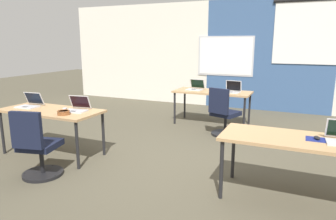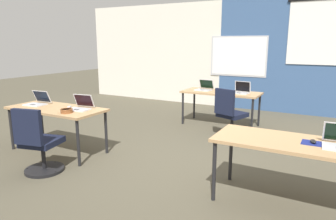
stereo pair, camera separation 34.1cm
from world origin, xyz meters
name	(u,v)px [view 2 (the right image)]	position (x,y,z in m)	size (l,w,h in m)	color
ground_plane	(172,158)	(0.00, 0.00, 0.00)	(24.00, 24.00, 0.00)	#4C4738
back_wall_assembly	(249,55)	(0.04, 4.20, 1.41)	(10.00, 0.27, 2.80)	silver
desk_near_left	(56,111)	(-1.75, -0.60, 0.66)	(1.60, 0.70, 0.72)	tan
desk_near_right	(292,147)	(1.75, -0.60, 0.66)	(1.60, 0.70, 0.72)	tan
desk_far_center	(221,94)	(0.00, 2.20, 0.66)	(1.60, 0.70, 0.72)	tan
laptop_near_left_end	(37,102)	(-2.21, -0.57, 0.77)	(0.36, 0.35, 0.22)	silver
laptop_far_left	(204,88)	(-0.39, 2.23, 0.77)	(0.35, 0.34, 0.22)	silver
laptop_near_left_inner	(80,106)	(-1.32, -0.50, 0.77)	(0.37, 0.36, 0.22)	silver
mouse_near_left_inner	(69,107)	(-1.55, -0.51, 0.74)	(0.08, 0.11, 0.03)	#B2B2B7
chair_near_left_inner	(39,146)	(-1.29, -1.33, 0.38)	(0.53, 0.58, 0.92)	black
mousepad_near_right_end	(313,143)	(1.94, -0.57, 0.72)	(0.22, 0.19, 0.00)	navy
mouse_near_right_end	(313,141)	(1.94, -0.57, 0.74)	(0.08, 0.11, 0.03)	black
laptop_far_right	(241,91)	(0.42, 2.20, 0.77)	(0.36, 0.30, 0.24)	silver
mouse_far_right	(229,92)	(0.18, 2.17, 0.74)	(0.07, 0.11, 0.03)	black
chair_far_right	(230,117)	(0.44, 1.46, 0.38)	(0.56, 0.61, 0.92)	black
snack_bowl	(67,111)	(-1.32, -0.78, 0.76)	(0.18, 0.18, 0.06)	brown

